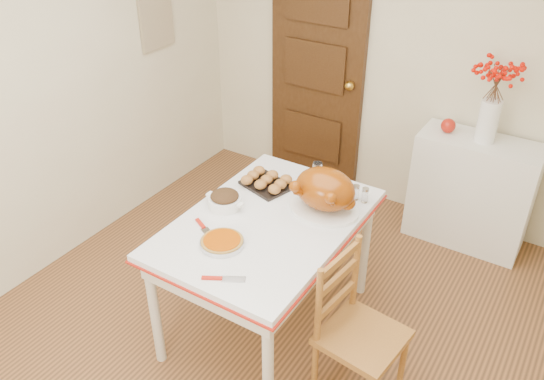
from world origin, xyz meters
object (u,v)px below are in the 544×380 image
Objects in this scene: chair_oak at (363,334)px; pumpkin_pie at (222,241)px; sideboard at (471,192)px; kitchen_table at (268,274)px; turkey_platter at (325,191)px.

chair_oak is 3.85× the size of pumpkin_pie.
kitchen_table is at bearing -116.78° from sideboard.
kitchen_table is at bearing 82.13° from chair_oak.
chair_oak is (0.72, -0.19, 0.05)m from kitchen_table.
pumpkin_pie is at bearing -103.97° from kitchen_table.
sideboard is 1.78m from chair_oak.
chair_oak is at bearing -60.80° from turkey_platter.
pumpkin_pie is (-0.88, -1.92, 0.41)m from sideboard.
kitchen_table is 3.19× the size of turkey_platter.
turkey_platter reaches higher than kitchen_table.
sideboard is 1.54m from turkey_platter.
kitchen_table is 0.75m from chair_oak.
sideboard is at bearing 48.57° from turkey_platter.
turkey_platter is at bearing 54.19° from chair_oak.
chair_oak reaches higher than pumpkin_pie.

